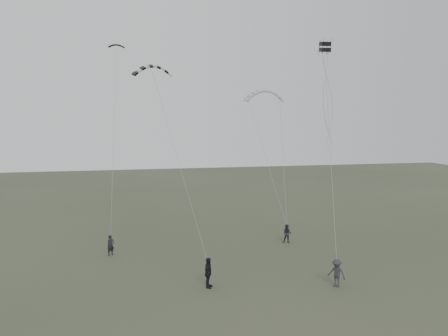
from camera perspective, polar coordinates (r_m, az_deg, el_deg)
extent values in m
plane|color=#3A422E|center=(30.72, 0.78, -14.24)|extent=(140.00, 140.00, 0.00)
imported|color=black|center=(36.53, -14.59, -9.74)|extent=(0.72, 0.65, 1.65)
imported|color=#26262C|center=(39.25, 8.26, -8.49)|extent=(1.00, 0.93, 1.65)
imported|color=black|center=(28.89, -2.07, -13.51)|extent=(0.95, 1.25, 1.98)
imported|color=#2D2D33|center=(29.96, 14.50, -13.13)|extent=(1.28, 1.35, 1.83)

